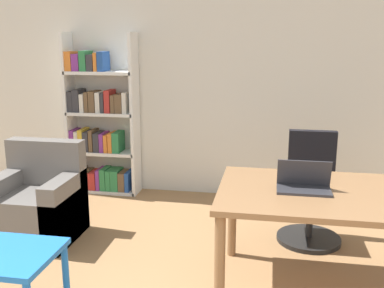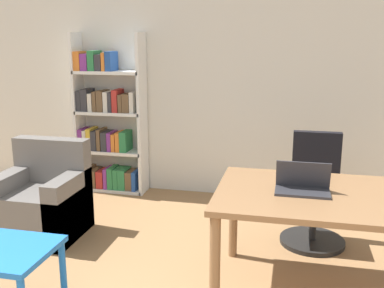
% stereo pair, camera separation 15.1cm
% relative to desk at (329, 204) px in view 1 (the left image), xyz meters
% --- Properties ---
extents(wall_back, '(8.00, 0.06, 2.70)m').
position_rel_desk_xyz_m(wall_back, '(-0.94, 2.00, 0.68)').
color(wall_back, silver).
rests_on(wall_back, ground_plane).
extents(desk, '(1.54, 1.01, 0.76)m').
position_rel_desk_xyz_m(desk, '(0.00, 0.00, 0.00)').
color(desk, olive).
rests_on(desk, ground_plane).
extents(laptop, '(0.37, 0.21, 0.21)m').
position_rel_desk_xyz_m(laptop, '(-0.18, -0.01, 0.14)').
color(laptop, '#2D2D33').
rests_on(laptop, desk).
extents(office_chair, '(0.57, 0.57, 0.98)m').
position_rel_desk_xyz_m(office_chair, '(-0.04, 0.90, -0.25)').
color(office_chair, black).
rests_on(office_chair, ground_plane).
extents(side_table_blue, '(0.68, 0.53, 0.53)m').
position_rel_desk_xyz_m(side_table_blue, '(-2.01, -0.82, -0.22)').
color(side_table_blue, blue).
rests_on(side_table_blue, ground_plane).
extents(armchair, '(0.73, 0.67, 0.87)m').
position_rel_desk_xyz_m(armchair, '(-2.49, 0.49, -0.37)').
color(armchair, '#66605B').
rests_on(armchair, ground_plane).
extents(bookshelf, '(0.83, 0.28, 1.86)m').
position_rel_desk_xyz_m(bookshelf, '(-2.39, 1.81, 0.12)').
color(bookshelf, white).
rests_on(bookshelf, ground_plane).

